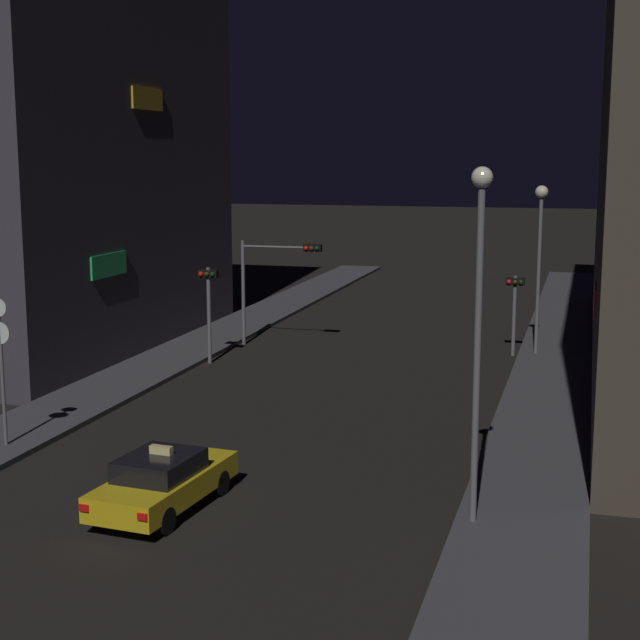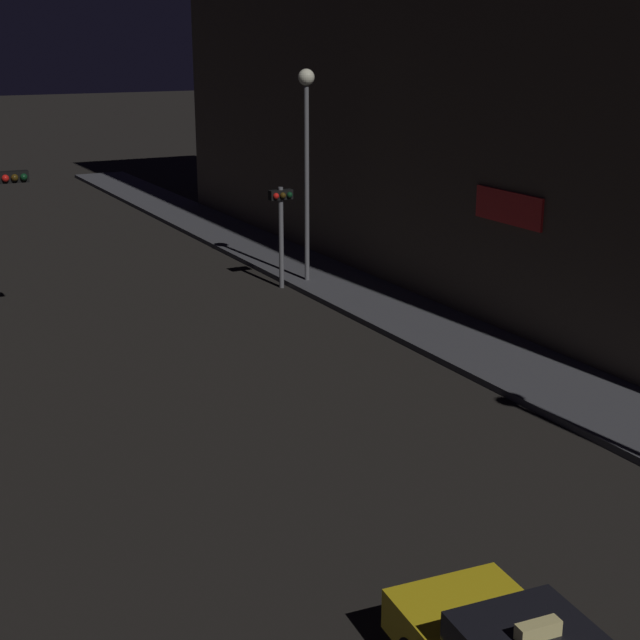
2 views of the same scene
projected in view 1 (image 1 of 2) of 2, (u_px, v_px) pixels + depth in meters
sidewalk_left at (201, 344)px, 43.14m from camera, size 3.01×62.74×0.17m
sidewalk_right at (553, 364)px, 39.03m from camera, size 3.01×62.74×0.17m
building_facade_left at (60, 78)px, 41.08m from camera, size 8.10×19.33×23.42m
taxi at (163, 481)px, 23.10m from camera, size 2.21×4.60×1.62m
traffic_light_overhead at (274, 270)px, 42.49m from camera, size 3.72×0.42×4.72m
traffic_light_left_kerb at (208, 295)px, 39.13m from camera, size 0.80×0.42×3.96m
traffic_light_right_kerb at (515, 298)px, 40.69m from camera, size 0.80×0.42×3.44m
sign_pole_left at (1, 358)px, 27.46m from camera, size 0.63×0.10×4.29m
street_lamp_near_block at (479, 296)px, 21.22m from camera, size 0.47×0.47×8.04m
street_lamp_far_block at (540, 236)px, 39.97m from camera, size 0.54×0.54×7.05m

